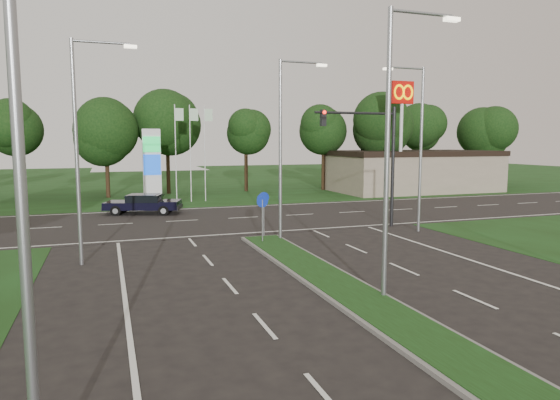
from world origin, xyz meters
name	(u,v)px	position (x,y,z in m)	size (l,w,h in m)	color
ground	(505,392)	(0.00, 0.00, 0.00)	(160.00, 160.00, 0.00)	black
verge_far	(170,182)	(0.00, 55.00, 0.00)	(160.00, 50.00, 0.02)	#193210
cross_road	(228,219)	(0.00, 24.00, 0.00)	(160.00, 12.00, 0.02)	black
median_kerb	(396,321)	(0.00, 4.00, 0.06)	(2.00, 26.00, 0.12)	slate
commercial_building	(412,171)	(22.00, 36.00, 2.00)	(16.00, 9.00, 4.00)	gray
streetlight_median_near	(393,139)	(1.00, 6.00, 5.08)	(2.53, 0.22, 9.00)	gray
streetlight_median_far	(284,140)	(1.00, 16.00, 5.08)	(2.53, 0.22, 9.00)	gray
streetlight_left_near	(34,135)	(-8.30, 0.00, 5.08)	(2.53, 0.22, 9.00)	gray
streetlight_left_far	(81,140)	(-8.30, 14.00, 5.08)	(2.53, 0.22, 9.00)	gray
streetlight_right_far	(418,140)	(8.80, 16.00, 5.08)	(2.53, 0.22, 9.00)	gray
traffic_signal	(374,148)	(7.19, 18.00, 4.65)	(5.10, 0.42, 7.00)	black
median_signs	(263,207)	(0.00, 16.40, 1.71)	(1.16, 1.76, 2.38)	gray
gas_pylon	(155,165)	(-3.79, 33.05, 3.20)	(5.80, 1.26, 8.00)	silver
mcdonalds_sign	(402,108)	(18.00, 31.97, 7.99)	(2.20, 0.47, 10.40)	silver
treeline_far	(189,122)	(0.10, 39.93, 6.83)	(6.00, 6.00, 9.90)	black
navy_sedan	(143,203)	(-5.08, 27.99, 0.74)	(5.41, 3.50, 1.38)	black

